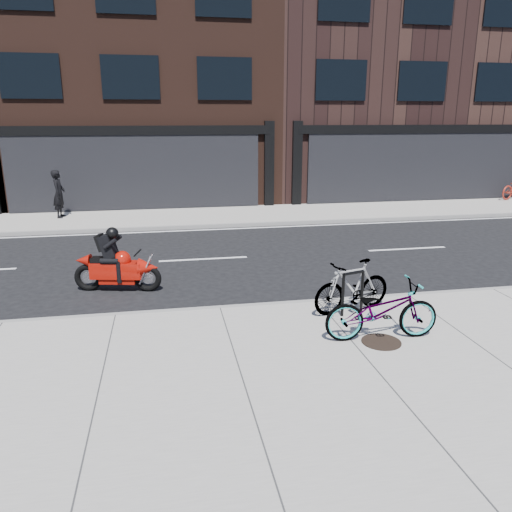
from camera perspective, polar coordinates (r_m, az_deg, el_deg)
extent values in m
plane|color=black|center=(11.81, -5.22, -3.00)|extent=(120.00, 120.00, 0.00)
cube|color=gray|center=(7.24, -1.29, -15.05)|extent=(60.00, 6.00, 0.13)
cube|color=gray|center=(19.28, -7.45, 4.45)|extent=(60.00, 3.50, 0.13)
cube|color=black|center=(25.90, -13.81, 22.96)|extent=(12.00, 10.00, 14.50)
cube|color=black|center=(28.01, 13.43, 20.33)|extent=(12.00, 10.00, 12.50)
cylinder|color=black|center=(9.49, 9.90, -4.45)|extent=(0.06, 0.06, 0.82)
cylinder|color=black|center=(9.75, 12.02, -4.00)|extent=(0.06, 0.06, 0.82)
cylinder|color=black|center=(9.49, 11.10, -1.90)|extent=(0.45, 0.18, 0.06)
imported|color=gray|center=(8.64, 14.17, -6.04)|extent=(1.97, 0.77, 1.02)
imported|color=gray|center=(9.72, 10.94, -3.40)|extent=(1.76, 0.90, 1.02)
torus|color=black|center=(11.34, -12.28, -2.49)|extent=(0.64, 0.26, 0.62)
torus|color=black|center=(11.74, -18.63, -2.35)|extent=(0.64, 0.26, 0.62)
cube|color=#9D1007|center=(11.47, -15.62, -1.53)|extent=(1.18, 0.59, 0.36)
cone|color=#9D1007|center=(11.26, -12.17, -1.31)|extent=(0.50, 0.50, 0.41)
sphere|color=#9D1007|center=(11.36, -15.03, -0.36)|extent=(0.38, 0.38, 0.38)
cube|color=black|center=(11.49, -17.05, -0.43)|extent=(0.56, 0.37, 0.11)
cylinder|color=silver|center=(11.85, -17.71, -2.20)|extent=(0.52, 0.19, 0.08)
cube|color=black|center=(11.37, -16.55, 1.12)|extent=(0.43, 0.41, 0.55)
cube|color=black|center=(11.40, -17.30, 1.48)|extent=(0.28, 0.32, 0.38)
sphere|color=black|center=(11.27, -16.11, 2.50)|extent=(0.27, 0.27, 0.27)
imported|color=black|center=(19.95, -21.61, 6.62)|extent=(0.47, 0.67, 1.76)
cylinder|color=black|center=(8.69, 14.12, -9.49)|extent=(0.85, 0.85, 0.02)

